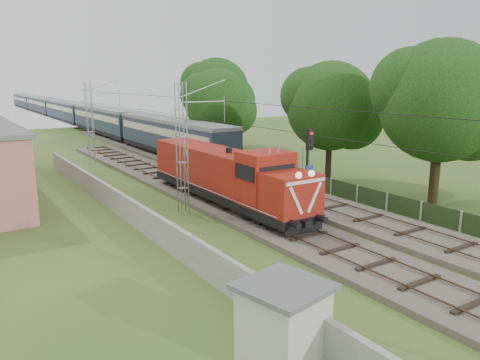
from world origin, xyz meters
TOP-DOWN VIEW (x-y plane):
  - ground at (0.00, 0.00)m, footprint 140.00×140.00m
  - track_main at (0.00, 7.00)m, footprint 4.20×70.00m
  - track_side at (5.00, 20.00)m, footprint 4.20×80.00m
  - catenary at (-2.95, 12.00)m, footprint 3.31×70.00m
  - boundary_wall at (-6.50, 12.00)m, footprint 0.25×40.00m
  - fence at (8.00, 3.00)m, footprint 0.12×32.00m
  - locomotive at (0.00, 11.91)m, footprint 2.80×15.97m
  - coach_rake at (5.00, 76.83)m, footprint 3.05×113.96m
  - signal_post at (2.63, 6.95)m, footprint 0.59×0.46m
  - relay_hut at (-7.40, -3.61)m, footprint 2.78×2.78m
  - tree_a at (12.13, 5.07)m, footprint 8.27×7.87m
  - tree_b at (11.14, 14.09)m, footprint 7.39×7.04m
  - tree_c at (9.12, 28.45)m, footprint 7.12×6.79m
  - tree_d at (13.74, 36.59)m, footprint 8.24×7.85m

SIDE VIEW (x-z plane):
  - ground at x=0.00m, z-range 0.00..0.00m
  - track_main at x=0.00m, z-range -0.04..0.41m
  - track_side at x=5.00m, z-range -0.04..0.41m
  - fence at x=8.00m, z-range 0.00..1.20m
  - boundary_wall at x=-6.50m, z-range 0.00..1.50m
  - relay_hut at x=-7.40m, z-range 0.01..2.43m
  - locomotive at x=0.00m, z-range 0.09..4.15m
  - coach_rake at x=5.00m, z-range 0.77..4.29m
  - signal_post at x=2.63m, z-range 1.01..6.39m
  - catenary at x=-2.95m, z-range 0.05..8.05m
  - tree_c at x=9.12m, z-range 1.14..10.38m
  - tree_b at x=11.14m, z-range 1.19..10.77m
  - tree_d at x=13.74m, z-range 1.33..12.01m
  - tree_a at x=12.13m, z-range 1.33..12.04m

